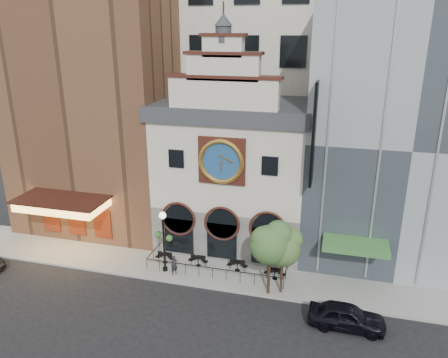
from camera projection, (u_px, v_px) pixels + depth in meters
ground at (208, 289)px, 31.53m from camera, size 120.00×120.00×0.00m
sidewalk at (217, 271)px, 33.79m from camera, size 44.00×5.00×0.15m
clock_building at (234, 169)px, 36.48m from camera, size 12.60×8.78×18.65m
theater_building at (101, 89)px, 39.65m from camera, size 14.00×15.60×25.00m
retail_building at (402, 132)px, 34.17m from camera, size 14.00×14.40×20.00m
office_tower at (264, 5)px, 43.24m from camera, size 20.00×16.00×40.00m
cafe_railing at (217, 265)px, 33.62m from camera, size 10.60×2.60×0.90m
bistro_0 at (165, 257)px, 34.69m from camera, size 1.58×0.68×0.90m
bistro_1 at (198, 260)px, 34.22m from camera, size 1.58×0.68×0.90m
bistro_2 at (237, 265)px, 33.54m from camera, size 1.58×0.68×0.90m
bistro_3 at (275, 273)px, 32.42m from camera, size 1.58×0.68×0.90m
car_right at (347, 316)px, 27.26m from camera, size 4.79×1.98×1.62m
pedestrian at (174, 265)px, 32.92m from camera, size 0.66×0.67×1.55m
lamppost at (163, 235)px, 32.70m from camera, size 1.53×0.78×4.90m
tree_left at (271, 242)px, 29.52m from camera, size 2.85×2.74×5.49m
tree_right at (284, 246)px, 29.81m from camera, size 2.55×2.45×4.91m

